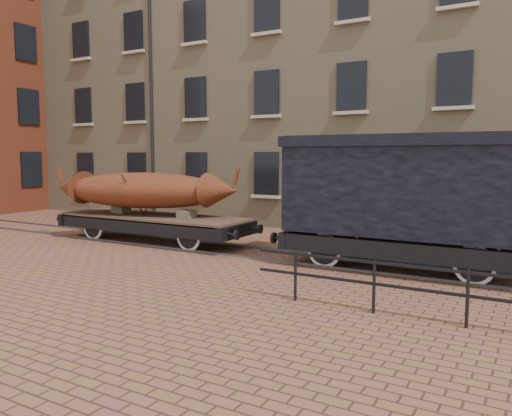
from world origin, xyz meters
The scene contains 6 objects.
ground centered at (0.00, 0.00, 0.00)m, with size 90.00×90.00×0.00m, color brown.
warehouse_cream centered at (3.00, 9.99, 7.00)m, with size 40.00×10.19×14.00m.
rail_track centered at (0.00, 0.00, 0.03)m, with size 30.00×1.52×0.06m.
flatcar_wagon centered at (-4.14, 0.00, 0.72)m, with size 7.64×2.07×1.15m.
iron_boat centered at (-4.53, 0.00, 1.74)m, with size 6.84×3.21×1.64m.
goods_van centered at (4.16, 0.00, 2.14)m, with size 6.61×2.41×3.42m.
Camera 1 is at (7.22, -12.65, 2.90)m, focal length 35.00 mm.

